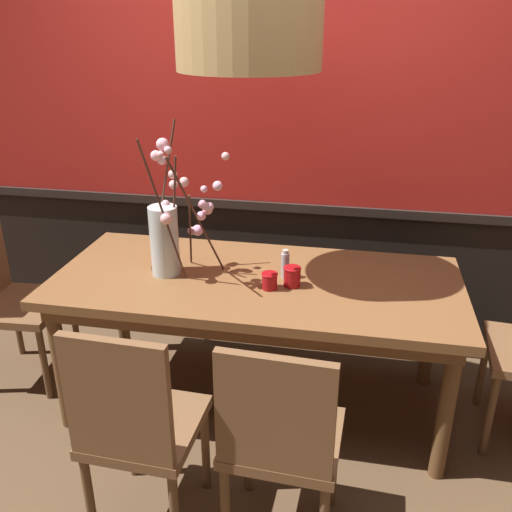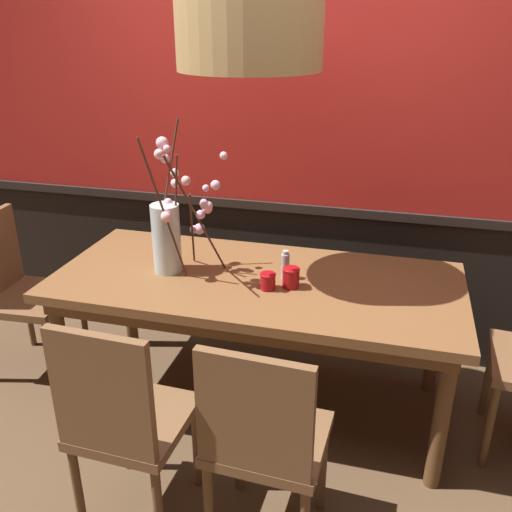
% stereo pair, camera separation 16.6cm
% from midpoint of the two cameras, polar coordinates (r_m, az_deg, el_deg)
% --- Properties ---
extents(ground_plane, '(24.00, 24.00, 0.00)m').
position_cam_midpoint_polar(ground_plane, '(3.09, 1.59, -14.75)').
color(ground_plane, brown).
extents(back_wall, '(5.34, 0.14, 2.60)m').
position_cam_midpoint_polar(back_wall, '(3.20, 4.89, 12.15)').
color(back_wall, black).
rests_on(back_wall, ground).
extents(dining_table, '(1.98, 0.89, 0.74)m').
position_cam_midpoint_polar(dining_table, '(2.74, 1.74, -3.83)').
color(dining_table, brown).
rests_on(dining_table, ground).
extents(chair_far_side_right, '(0.44, 0.46, 0.91)m').
position_cam_midpoint_polar(chair_far_side_right, '(3.54, 9.29, -0.24)').
color(chair_far_side_right, brown).
rests_on(chair_far_side_right, ground).
extents(chair_far_side_left, '(0.43, 0.44, 0.88)m').
position_cam_midpoint_polar(chair_far_side_left, '(3.59, 0.52, 0.28)').
color(chair_far_side_left, brown).
rests_on(chair_far_side_left, ground).
extents(chair_head_west_end, '(0.46, 0.48, 0.93)m').
position_cam_midpoint_polar(chair_head_west_end, '(3.36, -22.05, -2.87)').
color(chair_head_west_end, brown).
rests_on(chair_head_west_end, ground).
extents(chair_near_side_left, '(0.42, 0.44, 0.96)m').
position_cam_midpoint_polar(chair_near_side_left, '(2.20, -11.32, -16.10)').
color(chair_near_side_left, brown).
rests_on(chair_near_side_left, ground).
extents(chair_near_side_right, '(0.44, 0.42, 0.94)m').
position_cam_midpoint_polar(chair_near_side_right, '(2.08, 3.16, -18.25)').
color(chair_near_side_right, brown).
rests_on(chair_near_side_right, ground).
extents(vase_with_blossoms, '(0.45, 0.41, 0.74)m').
position_cam_midpoint_polar(vase_with_blossoms, '(2.71, -7.13, 2.38)').
color(vase_with_blossoms, silver).
rests_on(vase_with_blossoms, dining_table).
extents(candle_holder_nearer_center, '(0.08, 0.08, 0.10)m').
position_cam_midpoint_polar(candle_holder_nearer_center, '(2.60, 5.45, -2.25)').
color(candle_holder_nearer_center, '#9E0F14').
rests_on(candle_holder_nearer_center, dining_table).
extents(candle_holder_nearer_edge, '(0.08, 0.08, 0.08)m').
position_cam_midpoint_polar(candle_holder_nearer_edge, '(2.58, 3.08, -2.62)').
color(candle_holder_nearer_edge, '#9E0F14').
rests_on(candle_holder_nearer_edge, dining_table).
extents(condiment_bottle, '(0.04, 0.04, 0.15)m').
position_cam_midpoint_polar(condiment_bottle, '(2.68, 4.81, -0.99)').
color(condiment_bottle, '#ADADB2').
rests_on(condiment_bottle, dining_table).
extents(pendant_lamp, '(0.62, 0.62, 0.90)m').
position_cam_midpoint_polar(pendant_lamp, '(2.47, 1.41, 21.82)').
color(pendant_lamp, tan).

